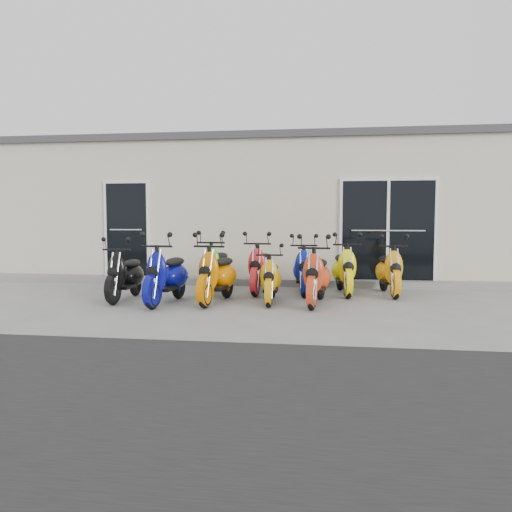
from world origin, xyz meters
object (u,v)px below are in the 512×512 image
at_px(scooter_front_orange_a, 217,267).
at_px(scooter_front_orange_b, 271,272).
at_px(scooter_front_red, 317,269).
at_px(scooter_back_red, 261,262).
at_px(scooter_back_green, 216,261).
at_px(scooter_back_yellow, 344,263).
at_px(scooter_back_blue, 303,263).
at_px(scooter_back_extra, 389,264).
at_px(scooter_front_black, 125,268).
at_px(scooter_front_blue, 167,267).

xyz_separation_m(scooter_front_orange_a, scooter_front_orange_b, (0.92, 0.13, -0.09)).
bearing_deg(scooter_front_red, scooter_back_red, 138.96).
distance_m(scooter_back_green, scooter_back_yellow, 2.50).
distance_m(scooter_front_orange_b, scooter_back_blue, 1.28).
relative_size(scooter_front_orange_a, scooter_back_red, 1.02).
xyz_separation_m(scooter_front_red, scooter_back_green, (-2.01, 1.21, 0.01)).
bearing_deg(scooter_front_orange_b, scooter_back_blue, 64.43).
bearing_deg(scooter_back_extra, scooter_front_orange_a, -161.75).
bearing_deg(scooter_back_yellow, scooter_back_blue, 172.48).
height_order(scooter_front_orange_a, scooter_front_red, scooter_front_orange_a).
xyz_separation_m(scooter_front_black, scooter_front_red, (3.39, 0.03, 0.03)).
relative_size(scooter_front_orange_a, scooter_back_blue, 1.05).
bearing_deg(scooter_front_red, scooter_back_blue, 109.81).
bearing_deg(scooter_front_red, scooter_back_yellow, 74.70).
bearing_deg(scooter_back_green, scooter_front_red, -29.17).
relative_size(scooter_front_black, scooter_back_blue, 0.97).
relative_size(scooter_front_red, scooter_back_extra, 1.03).
distance_m(scooter_front_orange_b, scooter_front_red, 0.80).
bearing_deg(scooter_front_orange_a, scooter_back_red, 72.81).
relative_size(scooter_front_blue, scooter_front_red, 1.03).
height_order(scooter_front_black, scooter_back_blue, scooter_back_blue).
distance_m(scooter_front_red, scooter_back_red, 1.66).
xyz_separation_m(scooter_front_blue, scooter_back_blue, (2.25, 1.52, -0.03)).
distance_m(scooter_front_blue, scooter_back_red, 2.07).
height_order(scooter_front_black, scooter_back_yellow, scooter_back_yellow).
bearing_deg(scooter_back_red, scooter_back_yellow, 3.65).
relative_size(scooter_front_black, scooter_front_orange_b, 1.09).
distance_m(scooter_front_black, scooter_front_orange_b, 2.60).
bearing_deg(scooter_back_green, scooter_back_extra, 2.51).
height_order(scooter_front_blue, scooter_front_red, scooter_front_blue).
bearing_deg(scooter_back_green, scooter_front_black, -136.28).
relative_size(scooter_front_orange_a, scooter_back_green, 1.00).
relative_size(scooter_back_blue, scooter_back_extra, 1.00).
distance_m(scooter_front_orange_a, scooter_back_red, 1.41).
distance_m(scooter_back_red, scooter_back_yellow, 1.61).
height_order(scooter_front_orange_b, scooter_back_extra, scooter_back_extra).
bearing_deg(scooter_front_blue, scooter_back_yellow, 31.61).
relative_size(scooter_front_black, scooter_back_red, 0.94).
bearing_deg(scooter_front_blue, scooter_back_extra, 26.67).
bearing_deg(scooter_back_green, scooter_back_yellow, 2.27).
relative_size(scooter_back_red, scooter_back_extra, 1.03).
bearing_deg(scooter_back_yellow, scooter_front_blue, -159.74).
relative_size(scooter_front_orange_a, scooter_front_orange_b, 1.17).
xyz_separation_m(scooter_back_green, scooter_back_extra, (3.35, 0.04, -0.03)).
bearing_deg(scooter_back_red, scooter_front_orange_b, -70.87).
height_order(scooter_back_green, scooter_back_red, scooter_back_green).
xyz_separation_m(scooter_front_orange_b, scooter_back_extra, (2.14, 1.17, 0.06)).
relative_size(scooter_front_black, scooter_back_extra, 0.97).
bearing_deg(scooter_front_orange_a, scooter_back_blue, 50.38).
bearing_deg(scooter_back_red, scooter_front_blue, -130.12).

